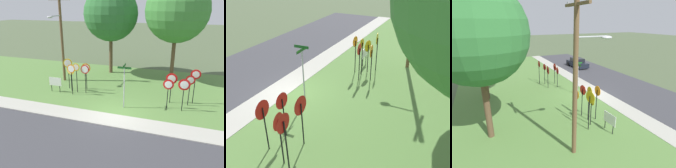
# 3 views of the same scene
# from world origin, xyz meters

# --- Properties ---
(ground_plane) EXTENTS (160.00, 160.00, 0.00)m
(ground_plane) POSITION_xyz_m (0.00, 0.00, 0.00)
(ground_plane) COLOR #4C5B3D
(road_asphalt) EXTENTS (44.00, 6.40, 0.01)m
(road_asphalt) POSITION_xyz_m (0.00, -4.80, 0.01)
(road_asphalt) COLOR #3D3D42
(road_asphalt) RESTS_ON ground_plane
(sidewalk_strip) EXTENTS (44.00, 1.60, 0.06)m
(sidewalk_strip) POSITION_xyz_m (0.00, -0.80, 0.03)
(sidewalk_strip) COLOR #ADAA9E
(sidewalk_strip) RESTS_ON ground_plane
(grass_median) EXTENTS (44.00, 12.00, 0.04)m
(grass_median) POSITION_xyz_m (0.00, 6.00, 0.02)
(grass_median) COLOR #567F3D
(grass_median) RESTS_ON ground_plane
(stop_sign_near_left) EXTENTS (0.70, 0.10, 2.54)m
(stop_sign_near_left) POSITION_xyz_m (-4.42, 2.28, 1.88)
(stop_sign_near_left) COLOR black
(stop_sign_near_left) RESTS_ON grass_median
(stop_sign_near_right) EXTENTS (0.78, 0.15, 2.67)m
(stop_sign_near_right) POSITION_xyz_m (-5.37, 3.46, 2.00)
(stop_sign_near_right) COLOR black
(stop_sign_near_right) RESTS_ON grass_median
(stop_sign_far_left) EXTENTS (0.76, 0.17, 2.23)m
(stop_sign_far_left) POSITION_xyz_m (-4.89, 3.01, 1.66)
(stop_sign_far_left) COLOR black
(stop_sign_far_left) RESTS_ON grass_median
(stop_sign_far_center) EXTENTS (0.78, 0.12, 2.35)m
(stop_sign_far_center) POSITION_xyz_m (-3.76, 3.64, 1.75)
(stop_sign_far_center) COLOR black
(stop_sign_far_center) RESTS_ON grass_median
(stop_sign_far_right) EXTENTS (0.72, 0.11, 2.40)m
(stop_sign_far_right) POSITION_xyz_m (-3.53, 2.93, 1.79)
(stop_sign_far_right) COLOR black
(stop_sign_far_right) RESTS_ON grass_median
(stop_sign_center_tall) EXTENTS (0.63, 0.09, 2.51)m
(stop_sign_center_tall) POSITION_xyz_m (-4.25, 2.82, 1.83)
(stop_sign_center_tall) COLOR black
(stop_sign_center_tall) RESTS_ON grass_median
(yield_sign_near_left) EXTENTS (0.74, 0.10, 2.16)m
(yield_sign_near_left) POSITION_xyz_m (3.19, 2.13, 1.64)
(yield_sign_near_left) COLOR black
(yield_sign_near_left) RESTS_ON grass_median
(yield_sign_near_right) EXTENTS (0.82, 0.10, 2.32)m
(yield_sign_near_right) POSITION_xyz_m (3.31, 3.14, 1.77)
(yield_sign_near_right) COLOR black
(yield_sign_near_right) RESTS_ON grass_median
(yield_sign_far_left) EXTENTS (0.72, 0.11, 2.63)m
(yield_sign_far_left) POSITION_xyz_m (4.93, 3.58, 2.01)
(yield_sign_far_left) COLOR black
(yield_sign_far_left) RESTS_ON grass_median
(yield_sign_far_right) EXTENTS (0.68, 0.13, 2.30)m
(yield_sign_far_right) POSITION_xyz_m (4.61, 3.07, 1.75)
(yield_sign_far_right) COLOR black
(yield_sign_far_right) RESTS_ON grass_median
(yield_sign_center) EXTENTS (0.80, 0.11, 2.33)m
(yield_sign_center) POSITION_xyz_m (4.23, 2.02, 1.77)
(yield_sign_center) COLOR black
(yield_sign_center) RESTS_ON grass_median
(street_name_post) EXTENTS (0.96, 0.82, 3.19)m
(street_name_post) POSITION_xyz_m (0.26, 1.27, 1.92)
(street_name_post) COLOR #9EA0A8
(street_name_post) RESTS_ON grass_median
(utility_pole) EXTENTS (2.10, 2.03, 8.43)m
(utility_pole) POSITION_xyz_m (-6.93, 5.23, 4.60)
(utility_pole) COLOR brown
(utility_pole) RESTS_ON grass_median
(notice_board) EXTENTS (1.10, 0.08, 1.25)m
(notice_board) POSITION_xyz_m (-6.05, 2.38, 0.87)
(notice_board) COLOR black
(notice_board) RESTS_ON grass_median
(oak_tree_left) EXTENTS (5.48, 5.48, 8.87)m
(oak_tree_left) POSITION_xyz_m (-3.53, 9.34, 6.15)
(oak_tree_left) COLOR brown
(oak_tree_left) RESTS_ON grass_median
(oak_tree_right) EXTENTS (5.81, 5.81, 9.38)m
(oak_tree_right) POSITION_xyz_m (2.88, 9.19, 6.50)
(oak_tree_right) COLOR brown
(oak_tree_right) RESTS_ON grass_median
(parked_sedan_distant) EXTENTS (4.28, 1.98, 1.39)m
(parked_sedan_distant) POSITION_xyz_m (10.48, -4.18, 0.64)
(parked_sedan_distant) COLOR black
(parked_sedan_distant) RESTS_ON road_asphalt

